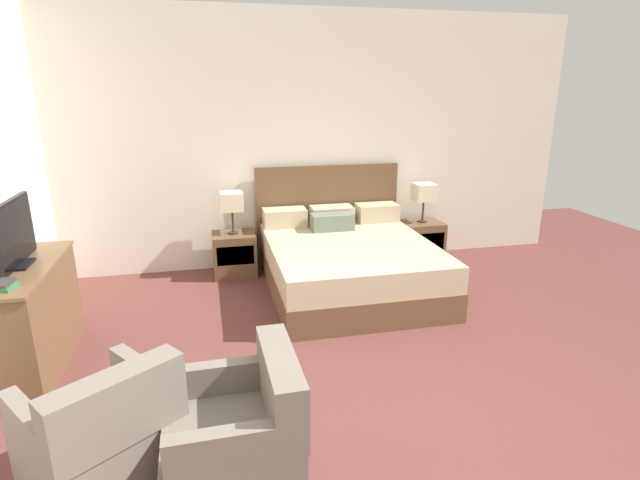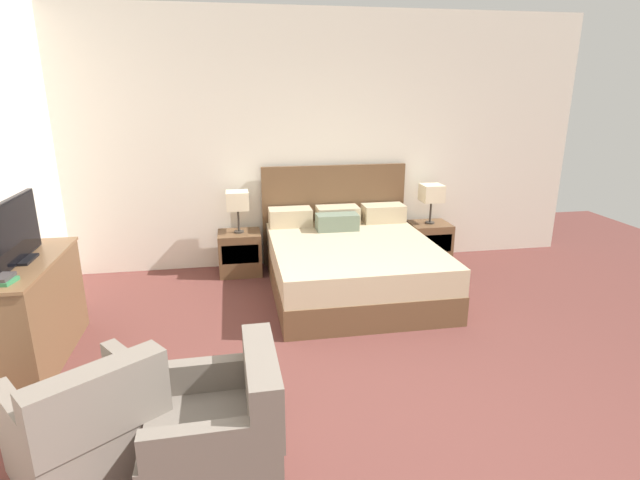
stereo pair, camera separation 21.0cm
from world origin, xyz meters
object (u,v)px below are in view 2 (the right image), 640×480
Objects in this scene: bed at (351,262)px; nightstand_right at (429,242)px; armchair_companion at (221,437)px; table_lamp_right at (432,194)px; nightstand_left at (240,253)px; tv at (16,232)px; armchair_by_window at (88,431)px; dresser at (29,311)px; table_lamp_left at (237,201)px.

bed is 1.33m from nightstand_right.
table_lamp_right is at bearing 52.66° from armchair_companion.
nightstand_left is at bearing 149.00° from bed.
armchair_by_window is at bearing -61.76° from tv.
dresser is 1.57× the size of tv.
tv is (-1.63, -1.65, 0.80)m from nightstand_left.
table_lamp_right is (2.28, 0.00, 0.00)m from table_lamp_left.
tv is at bearing -160.78° from bed.
table_lamp_right is (1.14, 0.69, 0.54)m from bed.
table_lamp_right is 0.38× the size of dresser.
tv is (-1.63, -1.65, 0.20)m from table_lamp_left.
dresser reaches higher than armchair_by_window.
table_lamp_left is 0.60× the size of tv.
armchair_by_window is (-0.88, -3.04, -0.56)m from table_lamp_left.
armchair_by_window is at bearing -136.04° from table_lamp_right.
dresser is (-3.91, -1.66, 0.18)m from nightstand_right.
bed is 2.94m from dresser.
nightstand_left is 0.61× the size of tv.
tv reaches higher than nightstand_left.
nightstand_left is at bearing 180.00° from nightstand_right.
armchair_companion is (-2.45, -3.22, -0.56)m from table_lamp_right.
dresser is at bearing -134.43° from table_lamp_left.
bed is at bearing -31.06° from table_lamp_left.
nightstand_left is 2.33m from dresser.
dresser is (-1.63, -1.66, 0.18)m from nightstand_left.
armchair_by_window reaches higher than nightstand_left.
table_lamp_left is at bearing 148.94° from bed.
nightstand_right is (2.28, 0.00, 0.00)m from nightstand_left.
nightstand_right is at bearing 23.03° from dresser.
armchair_companion is at bearing -93.13° from nightstand_left.
table_lamp_right is 4.09m from armchair_companion.
nightstand_right is 4.25m from dresser.
armchair_by_window is 0.72m from armchair_companion.
dresser is 2.13m from armchair_companion.
nightstand_left is 1.00× the size of nightstand_right.
nightstand_left is at bearing 86.87° from armchair_companion.
nightstand_left is at bearing -90.00° from table_lamp_left.
tv is (-2.77, -0.96, 0.74)m from bed.
table_lamp_left is at bearing 45.40° from tv.
nightstand_left is 1.03× the size of table_lamp_left.
table_lamp_left is 0.49× the size of armchair_by_window.
bed reaches higher than table_lamp_right.
table_lamp_left is at bearing 73.91° from armchair_by_window.
dresser is 0.63m from tv.
bed is 1.33m from nightstand_left.
nightstand_left is at bearing 73.90° from armchair_by_window.
tv is at bearing 78.72° from dresser.
nightstand_right is 0.61m from table_lamp_right.
armchair_companion is (0.70, -0.17, 0.00)m from armchair_by_window.
armchair_companion is (-1.31, -2.53, -0.02)m from bed.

